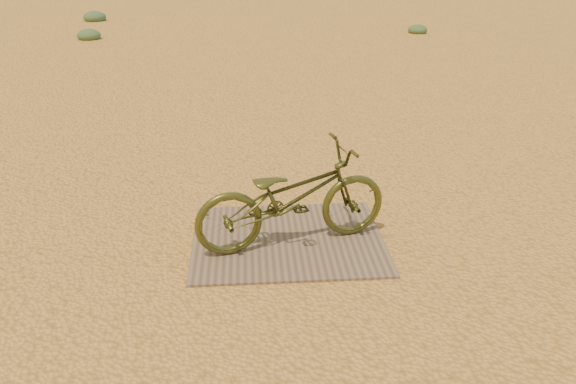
{
  "coord_description": "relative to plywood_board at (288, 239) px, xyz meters",
  "views": [
    {
      "loc": [
        -0.19,
        -4.41,
        2.35
      ],
      "look_at": [
        0.11,
        -0.34,
        0.45
      ],
      "focal_mm": 35.0,
      "sensor_mm": 36.0,
      "label": 1
    }
  ],
  "objects": [
    {
      "name": "ground",
      "position": [
        -0.11,
        0.34,
        -0.01
      ],
      "size": [
        120.0,
        120.0,
        0.0
      ],
      "primitive_type": "plane",
      "color": "#E8A44D",
      "rests_on": "ground"
    },
    {
      "name": "plywood_board",
      "position": [
        0.0,
        0.0,
        0.0
      ],
      "size": [
        1.58,
        1.26,
        0.02
      ],
      "primitive_type": "cube",
      "color": "#786150",
      "rests_on": "ground"
    },
    {
      "name": "kale_a",
      "position": [
        -4.05,
        9.98,
        -0.01
      ],
      "size": [
        0.55,
        0.55,
        0.3
      ],
      "primitive_type": "ellipsoid",
      "color": "#4A633F",
      "rests_on": "ground"
    },
    {
      "name": "kale_b",
      "position": [
        4.05,
        10.28,
        -0.01
      ],
      "size": [
        0.48,
        0.48,
        0.27
      ],
      "primitive_type": "ellipsoid",
      "color": "#4A633F",
      "rests_on": "ground"
    },
    {
      "name": "kale_c",
      "position": [
        -4.63,
        13.06,
        -0.01
      ],
      "size": [
        0.64,
        0.64,
        0.35
      ],
      "primitive_type": "ellipsoid",
      "color": "#4A633F",
      "rests_on": "ground"
    },
    {
      "name": "bicycle",
      "position": [
        0.03,
        -0.07,
        0.43
      ],
      "size": [
        1.67,
        0.92,
        0.83
      ],
      "primitive_type": "imported",
      "rotation": [
        0.0,
        0.0,
        1.82
      ],
      "color": "#43461B",
      "rests_on": "plywood_board"
    }
  ]
}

